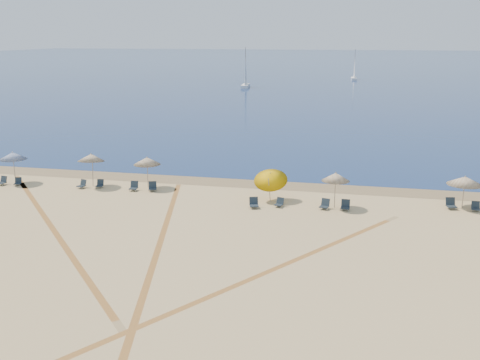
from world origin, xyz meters
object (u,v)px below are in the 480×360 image
object	(u,v)px
umbrella_2	(147,161)
umbrella_3	(270,177)
umbrella_1	(91,158)
sailboat_1	(354,71)
chair_6	(254,203)
chair_4	(134,186)
chair_0	(3,181)
chair_11	(476,207)
chair_1	(18,182)
sailboat_0	(246,75)
chair_10	(451,204)
umbrella_4	(336,177)
chair_7	(279,203)
chair_8	(325,205)
umbrella_5	(465,181)
chair_3	(100,184)
chair_9	(345,205)
chair_2	(82,184)
chair_5	(153,187)
umbrella_0	(13,156)

from	to	relation	value
umbrella_2	umbrella_3	distance (m)	9.70
umbrella_1	sailboat_1	size ratio (longest dim) A/B	0.34
umbrella_1	chair_6	world-z (taller)	umbrella_1
sailboat_1	chair_4	bearing A→B (deg)	-101.40
chair_0	chair_11	distance (m)	34.59
chair_1	sailboat_1	world-z (taller)	sailboat_1
chair_4	sailboat_0	xyz separation A→B (m)	(-8.40, 82.79, 2.32)
umbrella_2	chair_11	size ratio (longest dim) A/B	3.74
chair_10	umbrella_4	bearing A→B (deg)	179.70
chair_6	chair_7	world-z (taller)	chair_6
chair_4	chair_8	bearing A→B (deg)	-11.33
umbrella_1	chair_1	distance (m)	6.22
chair_4	sailboat_1	distance (m)	110.82
umbrella_5	chair_3	world-z (taller)	umbrella_5
umbrella_2	chair_7	distance (m)	10.89
chair_6	chair_9	xyz separation A→B (m)	(6.03, 0.81, -0.01)
chair_11	sailboat_1	xyz separation A→B (m)	(-9.20, 109.66, 2.06)
chair_4	sailboat_1	bearing A→B (deg)	77.10
umbrella_4	chair_2	bearing A→B (deg)	177.15
chair_11	sailboat_1	size ratio (longest dim) A/B	0.08
umbrella_2	umbrella_3	xyz separation A→B (m)	(9.60, -1.36, -0.39)
chair_4	chair_10	xyz separation A→B (m)	(22.49, 0.30, 0.02)
sailboat_0	umbrella_1	bearing A→B (deg)	-92.39
umbrella_3	chair_3	world-z (taller)	umbrella_3
umbrella_2	umbrella_5	world-z (taller)	umbrella_2
umbrella_4	chair_10	bearing A→B (deg)	10.69
chair_10	chair_3	bearing A→B (deg)	169.22
chair_6	chair_11	distance (m)	14.65
umbrella_1	chair_7	distance (m)	15.03
umbrella_3	chair_10	distance (m)	12.21
umbrella_2	umbrella_5	bearing A→B (deg)	-0.39
umbrella_4	sailboat_1	distance (m)	110.94
umbrella_1	chair_5	xyz separation A→B (m)	(4.95, -0.27, -1.95)
umbrella_2	sailboat_1	xyz separation A→B (m)	(14.01, 108.94, 0.23)
chair_6	chair_8	bearing A→B (deg)	-7.90
chair_1	chair_6	distance (m)	18.99
chair_3	chair_6	distance (m)	12.65
umbrella_1	chair_6	size ratio (longest dim) A/B	3.19
chair_8	umbrella_1	bearing A→B (deg)	-171.27
umbrella_4	chair_7	world-z (taller)	umbrella_4
umbrella_2	chair_0	size ratio (longest dim) A/B	3.37
umbrella_1	chair_5	bearing A→B (deg)	-3.10
chair_6	sailboat_0	world-z (taller)	sailboat_0
chair_4	chair_7	world-z (taller)	chair_4
sailboat_0	umbrella_4	bearing A→B (deg)	-80.28
sailboat_1	chair_0	bearing A→B (deg)	-106.66
umbrella_3	chair_5	world-z (taller)	umbrella_3
umbrella_0	umbrella_2	xyz separation A→B (m)	(10.70, 0.87, -0.08)
umbrella_3	umbrella_4	bearing A→B (deg)	-8.14
chair_7	chair_9	xyz separation A→B (m)	(4.38, 0.22, 0.03)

